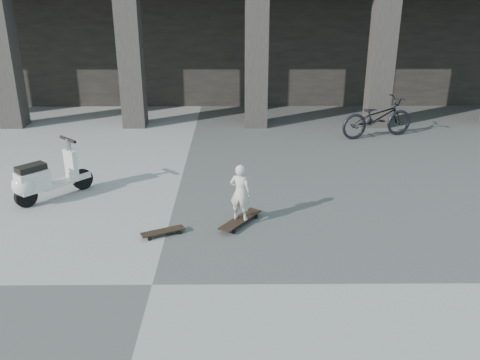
{
  "coord_description": "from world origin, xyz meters",
  "views": [
    {
      "loc": [
        1.21,
        -6.19,
        4.05
      ],
      "look_at": [
        1.27,
        2.42,
        0.65
      ],
      "focal_mm": 38.0,
      "sensor_mm": 36.0,
      "label": 1
    }
  ],
  "objects_px": {
    "scooter": "(40,180)",
    "bicycle": "(377,117)",
    "longboard": "(240,220)",
    "child": "(240,192)",
    "skateboard_spare": "(163,232)"
  },
  "relations": [
    {
      "from": "scooter",
      "to": "bicycle",
      "type": "relative_size",
      "value": 0.62
    },
    {
      "from": "longboard",
      "to": "scooter",
      "type": "relative_size",
      "value": 0.76
    },
    {
      "from": "skateboard_spare",
      "to": "longboard",
      "type": "bearing_deg",
      "value": -8.33
    },
    {
      "from": "longboard",
      "to": "child",
      "type": "xyz_separation_m",
      "value": [
        -0.0,
        0.0,
        0.53
      ]
    },
    {
      "from": "child",
      "to": "skateboard_spare",
      "type": "bearing_deg",
      "value": 36.89
    },
    {
      "from": "longboard",
      "to": "scooter",
      "type": "bearing_deg",
      "value": 109.76
    },
    {
      "from": "longboard",
      "to": "scooter",
      "type": "height_order",
      "value": "scooter"
    },
    {
      "from": "longboard",
      "to": "child",
      "type": "height_order",
      "value": "child"
    },
    {
      "from": "skateboard_spare",
      "to": "scooter",
      "type": "relative_size",
      "value": 0.58
    },
    {
      "from": "scooter",
      "to": "skateboard_spare",
      "type": "bearing_deg",
      "value": -76.36
    },
    {
      "from": "scooter",
      "to": "bicycle",
      "type": "distance_m",
      "value": 8.81
    },
    {
      "from": "longboard",
      "to": "skateboard_spare",
      "type": "height_order",
      "value": "longboard"
    },
    {
      "from": "skateboard_spare",
      "to": "scooter",
      "type": "bearing_deg",
      "value": 124.99
    },
    {
      "from": "skateboard_spare",
      "to": "child",
      "type": "bearing_deg",
      "value": -8.33
    },
    {
      "from": "bicycle",
      "to": "longboard",
      "type": "bearing_deg",
      "value": 127.99
    }
  ]
}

